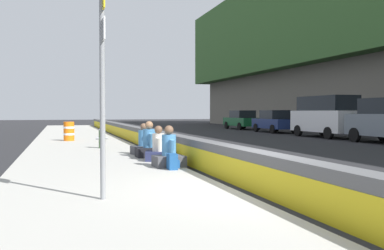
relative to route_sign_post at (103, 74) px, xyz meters
The scene contains 14 objects.
ground_plane 3.64m from the route_sign_post, 87.99° to the right, with size 160.00×160.00×0.00m, color #232326.
sidewalk_strip 2.16m from the route_sign_post, 67.12° to the right, with size 80.00×4.40×0.14m, color #A8A59E.
jersey_barrier 3.40m from the route_sign_post, 87.99° to the right, with size 76.00×0.45×0.85m.
route_sign_post is the anchor object (origin of this frame).
fire_hydrant 10.27m from the route_sign_post, ahead, with size 0.26×0.46×0.88m.
seated_person_foreground 4.59m from the route_sign_post, 29.00° to the right, with size 0.71×0.82×1.09m.
seated_person_middle 5.84m from the route_sign_post, 22.20° to the right, with size 0.81×0.89×1.04m.
seated_person_rear 6.78m from the route_sign_post, 18.15° to the right, with size 0.74×0.83×1.15m.
seated_person_far 7.63m from the route_sign_post, 15.97° to the right, with size 0.79×0.88×1.06m.
backpack 4.19m from the route_sign_post, 32.57° to the right, with size 0.32×0.28×0.40m.
construction_barrel 15.04m from the route_sign_post, ahead, with size 0.54×0.54×0.95m.
parked_car_fourth 21.59m from the route_sign_post, 44.19° to the right, with size 5.10×2.11×2.56m.
parked_car_midline 26.66m from the route_sign_post, 34.32° to the right, with size 4.53×2.02×1.71m.
parked_car_far 32.04m from the route_sign_post, 28.07° to the right, with size 4.54×2.03×1.71m.
Camera 1 is at (-7.25, 3.57, 1.59)m, focal length 39.80 mm.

